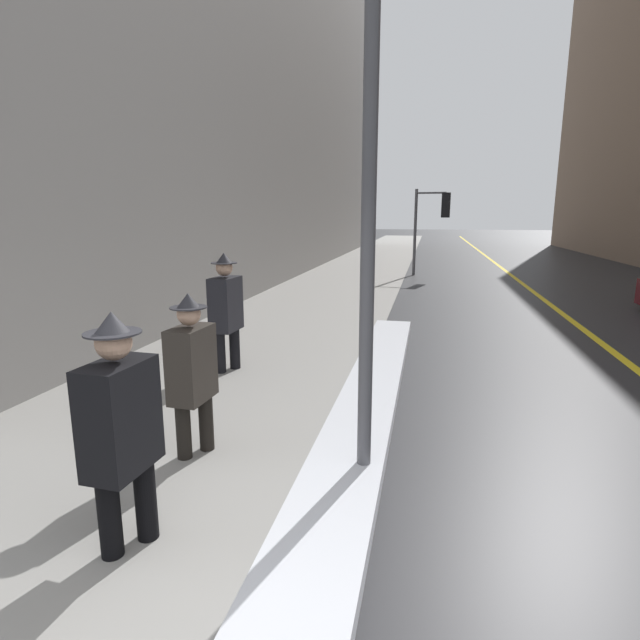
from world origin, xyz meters
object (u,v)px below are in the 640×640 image
(traffic_light_near, at_px, (435,214))
(pedestrian_in_glasses, at_px, (226,308))
(pedestrian_in_fedora, at_px, (121,425))
(pedestrian_trailing, at_px, (192,369))
(lamp_post, at_px, (371,112))

(traffic_light_near, height_order, pedestrian_in_glasses, traffic_light_near)
(pedestrian_in_fedora, relative_size, pedestrian_trailing, 1.06)
(traffic_light_near, xyz_separation_m, pedestrian_in_glasses, (-3.02, -12.82, -1.36))
(pedestrian_in_fedora, relative_size, pedestrian_in_glasses, 0.96)
(lamp_post, distance_m, pedestrian_in_fedora, 2.88)
(traffic_light_near, height_order, pedestrian_trailing, traffic_light_near)
(lamp_post, height_order, pedestrian_in_glasses, lamp_post)
(lamp_post, distance_m, pedestrian_in_glasses, 4.16)
(lamp_post, relative_size, traffic_light_near, 1.58)
(lamp_post, distance_m, traffic_light_near, 15.54)
(lamp_post, relative_size, pedestrian_in_fedora, 3.03)
(traffic_light_near, bearing_deg, pedestrian_trailing, -89.82)
(traffic_light_near, relative_size, pedestrian_in_fedora, 1.91)
(lamp_post, xyz_separation_m, pedestrian_in_glasses, (-2.39, 2.69, -2.09))
(pedestrian_in_fedora, distance_m, pedestrian_trailing, 1.40)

